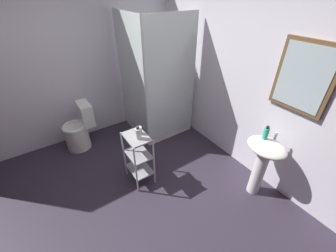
{
  "coord_description": "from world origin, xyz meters",
  "views": [
    {
      "loc": [
        1.65,
        -0.45,
        2.3
      ],
      "look_at": [
        -0.18,
        0.77,
        0.81
      ],
      "focal_mm": 22.58,
      "sensor_mm": 36.0,
      "label": 1
    }
  ],
  "objects_px": {
    "storage_cart": "(138,155)",
    "lotion_bottle_white": "(138,133)",
    "shower_stall": "(155,108)",
    "pedestal_sink": "(263,158)",
    "hand_soap_bottle": "(266,133)",
    "rinse_cup": "(139,130)",
    "toilet": "(79,130)"
  },
  "relations": [
    {
      "from": "hand_soap_bottle",
      "to": "rinse_cup",
      "type": "xyz_separation_m",
      "value": [
        -0.98,
        -1.12,
        -0.1
      ]
    },
    {
      "from": "hand_soap_bottle",
      "to": "lotion_bottle_white",
      "type": "bearing_deg",
      "value": -127.3
    },
    {
      "from": "toilet",
      "to": "storage_cart",
      "type": "height_order",
      "value": "toilet"
    },
    {
      "from": "storage_cart",
      "to": "lotion_bottle_white",
      "type": "xyz_separation_m",
      "value": [
        0.05,
        0.01,
        0.38
      ]
    },
    {
      "from": "storage_cart",
      "to": "shower_stall",
      "type": "bearing_deg",
      "value": 138.55
    },
    {
      "from": "shower_stall",
      "to": "toilet",
      "type": "distance_m",
      "value": 1.32
    },
    {
      "from": "pedestal_sink",
      "to": "hand_soap_bottle",
      "type": "distance_m",
      "value": 0.32
    },
    {
      "from": "toilet",
      "to": "rinse_cup",
      "type": "relative_size",
      "value": 7.75
    },
    {
      "from": "hand_soap_bottle",
      "to": "rinse_cup",
      "type": "bearing_deg",
      "value": -131.21
    },
    {
      "from": "pedestal_sink",
      "to": "hand_soap_bottle",
      "type": "relative_size",
      "value": 4.78
    },
    {
      "from": "hand_soap_bottle",
      "to": "rinse_cup",
      "type": "height_order",
      "value": "hand_soap_bottle"
    },
    {
      "from": "hand_soap_bottle",
      "to": "pedestal_sink",
      "type": "bearing_deg",
      "value": -23.39
    },
    {
      "from": "shower_stall",
      "to": "hand_soap_bottle",
      "type": "distance_m",
      "value": 1.94
    },
    {
      "from": "lotion_bottle_white",
      "to": "rinse_cup",
      "type": "distance_m",
      "value": 0.1
    },
    {
      "from": "pedestal_sink",
      "to": "rinse_cup",
      "type": "distance_m",
      "value": 1.52
    },
    {
      "from": "lotion_bottle_white",
      "to": "rinse_cup",
      "type": "height_order",
      "value": "lotion_bottle_white"
    },
    {
      "from": "toilet",
      "to": "rinse_cup",
      "type": "distance_m",
      "value": 1.36
    },
    {
      "from": "pedestal_sink",
      "to": "rinse_cup",
      "type": "bearing_deg",
      "value": -134.17
    },
    {
      "from": "shower_stall",
      "to": "pedestal_sink",
      "type": "relative_size",
      "value": 2.47
    },
    {
      "from": "shower_stall",
      "to": "lotion_bottle_white",
      "type": "height_order",
      "value": "shower_stall"
    },
    {
      "from": "toilet",
      "to": "storage_cart",
      "type": "xyz_separation_m",
      "value": [
        1.19,
        0.47,
        0.12
      ]
    },
    {
      "from": "hand_soap_bottle",
      "to": "lotion_bottle_white",
      "type": "relative_size",
      "value": 0.96
    },
    {
      "from": "shower_stall",
      "to": "rinse_cup",
      "type": "bearing_deg",
      "value": -40.18
    },
    {
      "from": "toilet",
      "to": "lotion_bottle_white",
      "type": "relative_size",
      "value": 4.33
    },
    {
      "from": "toilet",
      "to": "pedestal_sink",
      "type": "bearing_deg",
      "value": 36.16
    },
    {
      "from": "toilet",
      "to": "rinse_cup",
      "type": "xyz_separation_m",
      "value": [
        1.16,
        0.53,
        0.47
      ]
    },
    {
      "from": "storage_cart",
      "to": "lotion_bottle_white",
      "type": "distance_m",
      "value": 0.38
    },
    {
      "from": "pedestal_sink",
      "to": "hand_soap_bottle",
      "type": "height_order",
      "value": "hand_soap_bottle"
    },
    {
      "from": "storage_cart",
      "to": "lotion_bottle_white",
      "type": "height_order",
      "value": "lotion_bottle_white"
    },
    {
      "from": "shower_stall",
      "to": "pedestal_sink",
      "type": "bearing_deg",
      "value": 9.87
    },
    {
      "from": "shower_stall",
      "to": "hand_soap_bottle",
      "type": "xyz_separation_m",
      "value": [
        1.86,
        0.37,
        0.42
      ]
    },
    {
      "from": "pedestal_sink",
      "to": "toilet",
      "type": "xyz_separation_m",
      "value": [
        -2.21,
        -1.62,
        -0.26
      ]
    }
  ]
}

